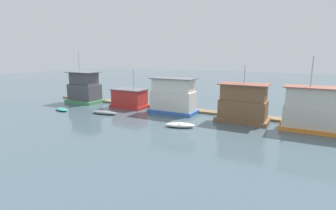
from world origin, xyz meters
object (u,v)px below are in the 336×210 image
object	(u,v)px
houseboat_green	(84,89)
mooring_post_far_left	(252,112)
houseboat_red	(130,98)
dinghy_white	(180,125)
houseboat_blue	(173,97)
houseboat_brown	(243,104)
dinghy_teal	(62,109)
mooring_post_near_left	(314,119)
houseboat_orange	(317,111)
mooring_post_centre	(319,122)
dinghy_grey	(104,112)

from	to	relation	value
houseboat_green	mooring_post_far_left	distance (m)	29.36
houseboat_red	dinghy_white	xyz separation A→B (m)	(12.47, -6.81, -1.22)
mooring_post_far_left	houseboat_green	bearing A→B (deg)	-177.67
houseboat_blue	mooring_post_far_left	bearing A→B (deg)	6.97
houseboat_brown	dinghy_teal	world-z (taller)	houseboat_brown
houseboat_brown	dinghy_teal	bearing A→B (deg)	-166.10
houseboat_green	houseboat_brown	xyz separation A→B (m)	(28.44, -0.30, -0.18)
houseboat_red	dinghy_teal	world-z (taller)	houseboat_red
houseboat_red	mooring_post_near_left	world-z (taller)	houseboat_red
houseboat_red	dinghy_white	bearing A→B (deg)	-28.65
houseboat_orange	dinghy_teal	distance (m)	35.48
mooring_post_near_left	mooring_post_centre	world-z (taller)	mooring_post_near_left
houseboat_red	dinghy_grey	size ratio (longest dim) A/B	1.47
houseboat_green	mooring_post_near_left	size ratio (longest dim) A/B	4.79
mooring_post_centre	mooring_post_far_left	distance (m)	7.97
houseboat_green	houseboat_blue	size ratio (longest dim) A/B	1.29
dinghy_white	dinghy_teal	bearing A→B (deg)	-179.55
houseboat_brown	dinghy_teal	size ratio (longest dim) A/B	2.12
houseboat_blue	houseboat_red	bearing A→B (deg)	178.05
houseboat_green	mooring_post_far_left	bearing A→B (deg)	2.33
houseboat_orange	dinghy_grey	size ratio (longest dim) A/B	2.02
houseboat_red	dinghy_grey	xyz separation A→B (m)	(-0.36, -5.79, -1.25)
houseboat_blue	dinghy_grey	bearing A→B (deg)	-147.22
houseboat_green	houseboat_red	world-z (taller)	houseboat_green
houseboat_green	dinghy_white	world-z (taller)	houseboat_green
houseboat_orange	mooring_post_far_left	size ratio (longest dim) A/B	4.17
houseboat_blue	mooring_post_near_left	world-z (taller)	houseboat_blue
houseboat_red	mooring_post_centre	size ratio (longest dim) A/B	4.43
houseboat_orange	dinghy_teal	size ratio (longest dim) A/B	2.50
houseboat_brown	dinghy_white	distance (m)	9.03
dinghy_teal	mooring_post_far_left	bearing A→B (deg)	16.40
mooring_post_centre	houseboat_brown	bearing A→B (deg)	-170.41
houseboat_brown	mooring_post_centre	distance (m)	9.10
houseboat_orange	dinghy_white	size ratio (longest dim) A/B	2.24
dinghy_teal	mooring_post_centre	bearing A→B (deg)	12.84
mooring_post_far_left	mooring_post_centre	bearing A→B (deg)	0.00
houseboat_red	houseboat_brown	world-z (taller)	houseboat_brown
houseboat_blue	mooring_post_near_left	bearing A→B (deg)	4.22
houseboat_brown	mooring_post_centre	world-z (taller)	houseboat_brown
dinghy_grey	dinghy_white	distance (m)	12.87
houseboat_orange	mooring_post_near_left	bearing A→B (deg)	94.90
dinghy_grey	mooring_post_centre	bearing A→B (deg)	13.94
houseboat_red	houseboat_blue	world-z (taller)	houseboat_red
mooring_post_near_left	houseboat_blue	bearing A→B (deg)	-175.78
houseboat_brown	mooring_post_far_left	size ratio (longest dim) A/B	3.53
houseboat_blue	houseboat_brown	xyz separation A→B (m)	(10.31, -0.13, -0.14)
houseboat_brown	dinghy_grey	xyz separation A→B (m)	(-18.86, -5.38, -2.07)
houseboat_green	houseboat_brown	size ratio (longest dim) A/B	1.25
houseboat_blue	dinghy_white	world-z (taller)	houseboat_blue
houseboat_red	mooring_post_centre	world-z (taller)	houseboat_red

